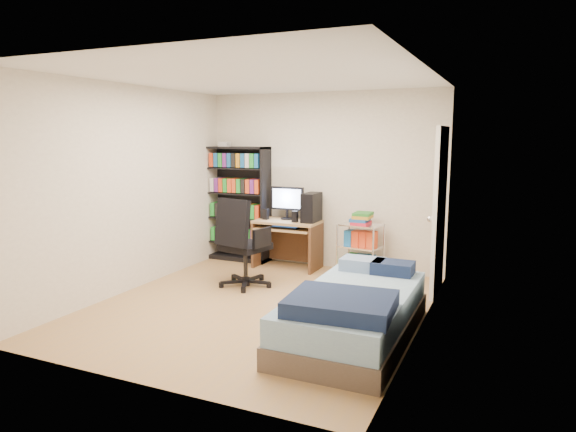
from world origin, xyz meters
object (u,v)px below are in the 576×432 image
at_px(media_shelf, 238,202).
at_px(computer_desk, 295,225).
at_px(office_chair, 243,258).
at_px(bed, 354,312).

height_order(media_shelf, computer_desk, media_shelf).
bearing_deg(office_chair, media_shelf, 134.22).
xyz_separation_m(media_shelf, bed, (2.53, -2.30, -0.63)).
height_order(media_shelf, office_chair, media_shelf).
xyz_separation_m(media_shelf, office_chair, (0.76, -1.23, -0.53)).
relative_size(computer_desk, office_chair, 1.02).
xyz_separation_m(computer_desk, office_chair, (-0.22, -1.13, -0.27)).
bearing_deg(media_shelf, office_chair, -58.47).
distance_m(office_chair, bed, 2.07).
xyz_separation_m(office_chair, bed, (1.77, -1.07, -0.11)).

